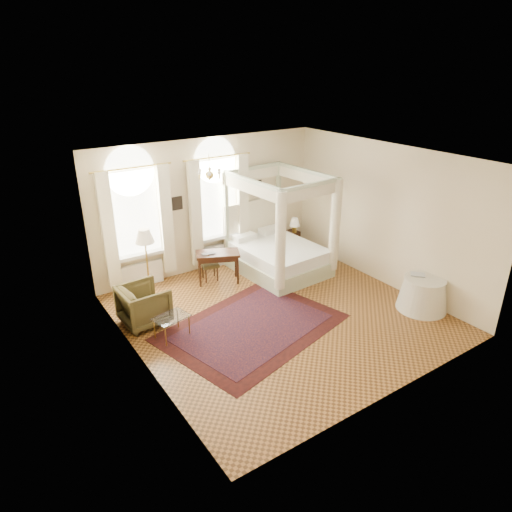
% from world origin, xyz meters
% --- Properties ---
extents(ground, '(6.00, 6.00, 0.00)m').
position_xyz_m(ground, '(0.00, 0.00, 0.00)').
color(ground, '#9F662E').
rests_on(ground, ground).
extents(room_walls, '(6.00, 6.00, 6.00)m').
position_xyz_m(room_walls, '(0.00, 0.00, 1.98)').
color(room_walls, beige).
rests_on(room_walls, ground).
extents(window_left, '(1.62, 0.27, 3.29)m').
position_xyz_m(window_left, '(-1.90, 2.87, 1.49)').
color(window_left, white).
rests_on(window_left, room_walls).
extents(window_right, '(1.62, 0.27, 3.29)m').
position_xyz_m(window_right, '(0.20, 2.87, 1.49)').
color(window_right, white).
rests_on(window_right, room_walls).
extents(chandelier, '(0.51, 0.45, 0.50)m').
position_xyz_m(chandelier, '(-0.90, 1.20, 2.91)').
color(chandelier, gold).
rests_on(chandelier, room_walls).
extents(wall_pictures, '(2.54, 0.03, 0.39)m').
position_xyz_m(wall_pictures, '(0.09, 2.97, 1.89)').
color(wall_pictures, black).
rests_on(wall_pictures, room_walls).
extents(canopy_bed, '(2.02, 2.42, 2.50)m').
position_xyz_m(canopy_bed, '(1.28, 1.76, 0.57)').
color(canopy_bed, '#B5BE9A').
rests_on(canopy_bed, ground).
extents(nightstand, '(0.43, 0.39, 0.55)m').
position_xyz_m(nightstand, '(2.41, 2.70, 0.27)').
color(nightstand, '#32180D').
rests_on(nightstand, ground).
extents(nightstand_lamp, '(0.28, 0.28, 0.41)m').
position_xyz_m(nightstand_lamp, '(2.44, 2.61, 0.82)').
color(nightstand_lamp, gold).
rests_on(nightstand_lamp, nightstand).
extents(writing_desk, '(1.15, 0.90, 0.76)m').
position_xyz_m(writing_desk, '(-0.29, 2.09, 0.65)').
color(writing_desk, '#32180D').
rests_on(writing_desk, ground).
extents(laptop, '(0.36, 0.26, 0.03)m').
position_xyz_m(laptop, '(-0.52, 2.17, 0.78)').
color(laptop, black).
rests_on(laptop, writing_desk).
extents(stool, '(0.46, 0.46, 0.44)m').
position_xyz_m(stool, '(-0.41, 2.30, 0.37)').
color(stool, '#463D1E').
rests_on(stool, ground).
extents(armchair, '(0.95, 0.93, 0.82)m').
position_xyz_m(armchair, '(-2.47, 1.29, 0.41)').
color(armchair, '#463D1E').
rests_on(armchair, ground).
extents(coffee_table, '(0.72, 0.58, 0.44)m').
position_xyz_m(coffee_table, '(-2.23, 0.50, 0.40)').
color(coffee_table, silver).
rests_on(coffee_table, ground).
extents(floor_lamp, '(0.42, 0.42, 1.62)m').
position_xyz_m(floor_lamp, '(-1.96, 2.31, 1.38)').
color(floor_lamp, gold).
rests_on(floor_lamp, ground).
extents(oriental_rug, '(3.95, 3.25, 0.01)m').
position_xyz_m(oriental_rug, '(-0.76, -0.10, 0.01)').
color(oriental_rug, '#461410').
rests_on(oriental_rug, ground).
extents(side_table, '(1.06, 1.06, 0.72)m').
position_xyz_m(side_table, '(2.70, -1.50, 0.36)').
color(side_table, white).
rests_on(side_table, ground).
extents(book, '(0.36, 0.37, 0.03)m').
position_xyz_m(book, '(2.61, -1.38, 0.74)').
color(book, black).
rests_on(book, side_table).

